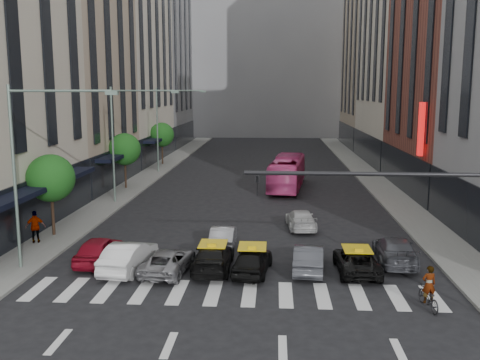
% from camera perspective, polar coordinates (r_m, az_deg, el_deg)
% --- Properties ---
extents(ground, '(160.00, 160.00, 0.00)m').
position_cam_1_polar(ground, '(22.77, -0.73, -13.39)').
color(ground, black).
rests_on(ground, ground).
extents(sidewalk_left, '(3.00, 96.00, 0.15)m').
position_cam_1_polar(sidewalk_left, '(53.30, -10.60, -0.12)').
color(sidewalk_left, slate).
rests_on(sidewalk_left, ground).
extents(sidewalk_right, '(3.00, 96.00, 0.15)m').
position_cam_1_polar(sidewalk_right, '(52.59, 14.48, -0.39)').
color(sidewalk_right, slate).
rests_on(sidewalk_right, ground).
extents(building_left_b, '(8.00, 16.00, 24.00)m').
position_cam_1_polar(building_left_b, '(52.43, -17.53, 12.53)').
color(building_left_b, tan).
rests_on(building_left_b, ground).
extents(building_left_c, '(8.00, 20.00, 36.00)m').
position_cam_1_polar(building_left_c, '(70.05, -12.27, 16.82)').
color(building_left_c, beige).
rests_on(building_left_c, ground).
extents(building_left_d, '(8.00, 18.00, 30.00)m').
position_cam_1_polar(building_left_d, '(88.12, -8.73, 13.43)').
color(building_left_d, gray).
rests_on(building_left_d, ground).
extents(building_right_b, '(8.00, 18.00, 26.00)m').
position_cam_1_polar(building_right_b, '(50.47, 22.08, 13.56)').
color(building_right_b, brown).
rests_on(building_right_b, ground).
extents(building_right_d, '(8.00, 18.00, 28.00)m').
position_cam_1_polar(building_right_d, '(87.41, 14.20, 12.62)').
color(building_right_d, tan).
rests_on(building_right_d, ground).
extents(building_far, '(30.00, 10.00, 36.00)m').
position_cam_1_polar(building_far, '(106.31, 2.93, 14.46)').
color(building_far, gray).
rests_on(building_far, ground).
extents(tree_near, '(2.88, 2.88, 4.95)m').
position_cam_1_polar(tree_near, '(34.10, -19.54, 0.18)').
color(tree_near, black).
rests_on(tree_near, sidewalk_left).
extents(tree_mid, '(2.88, 2.88, 4.95)m').
position_cam_1_polar(tree_mid, '(49.07, -12.21, 3.22)').
color(tree_mid, black).
rests_on(tree_mid, sidewalk_left).
extents(tree_far, '(2.88, 2.88, 4.95)m').
position_cam_1_polar(tree_far, '(64.53, -8.33, 4.80)').
color(tree_far, black).
rests_on(tree_far, sidewalk_left).
extents(streetlamp_near, '(5.38, 0.25, 9.00)m').
position_cam_1_polar(streetlamp_near, '(27.67, -21.31, 2.73)').
color(streetlamp_near, gray).
rests_on(streetlamp_near, sidewalk_left).
extents(streetlamp_mid, '(5.38, 0.25, 9.00)m').
position_cam_1_polar(streetlamp_mid, '(42.64, -12.24, 5.34)').
color(streetlamp_mid, gray).
rests_on(streetlamp_mid, sidewalk_left).
extents(streetlamp_far, '(5.38, 0.25, 9.00)m').
position_cam_1_polar(streetlamp_far, '(58.17, -7.91, 6.53)').
color(streetlamp_far, gray).
rests_on(streetlamp_far, sidewalk_left).
extents(traffic_signal, '(10.10, 0.20, 6.00)m').
position_cam_1_polar(traffic_signal, '(21.26, 20.20, -3.00)').
color(traffic_signal, black).
rests_on(traffic_signal, ground).
extents(liberty_sign, '(0.30, 0.70, 4.00)m').
position_cam_1_polar(liberty_sign, '(42.44, 18.76, 5.16)').
color(liberty_sign, red).
rests_on(liberty_sign, ground).
extents(car_red, '(1.74, 4.17, 1.41)m').
position_cam_1_polar(car_red, '(28.89, -14.80, -7.21)').
color(car_red, maroon).
rests_on(car_red, ground).
extents(car_white_front, '(2.09, 4.61, 1.47)m').
position_cam_1_polar(car_white_front, '(27.37, -11.78, -7.96)').
color(car_white_front, silver).
rests_on(car_white_front, ground).
extents(car_silver, '(2.40, 4.46, 1.19)m').
position_cam_1_polar(car_silver, '(26.77, -7.68, -8.56)').
color(car_silver, gray).
rests_on(car_silver, ground).
extents(taxi_left, '(1.87, 4.57, 1.33)m').
position_cam_1_polar(taxi_left, '(26.94, -2.88, -8.21)').
color(taxi_left, black).
rests_on(taxi_left, ground).
extents(taxi_center, '(2.11, 4.15, 1.35)m').
position_cam_1_polar(taxi_center, '(26.40, 1.33, -8.55)').
color(taxi_center, black).
rests_on(taxi_center, ground).
extents(car_grey_mid, '(1.74, 4.19, 1.35)m').
position_cam_1_polar(car_grey_mid, '(27.00, 7.31, -8.22)').
color(car_grey_mid, '#3B3D43').
rests_on(car_grey_mid, ground).
extents(taxi_right, '(2.03, 4.28, 1.18)m').
position_cam_1_polar(taxi_right, '(27.17, 12.33, -8.43)').
color(taxi_right, black).
rests_on(taxi_right, ground).
extents(car_grey_curb, '(2.29, 4.92, 1.39)m').
position_cam_1_polar(car_grey_curb, '(29.04, 16.21, -7.20)').
color(car_grey_curb, '#47484F').
rests_on(car_grey_curb, ground).
extents(car_row2_left, '(1.34, 3.84, 1.26)m').
position_cam_1_polar(car_row2_left, '(30.75, -1.78, -6.01)').
color(car_row2_left, '#97979C').
rests_on(car_row2_left, ground).
extents(car_row2_right, '(2.05, 4.37, 1.23)m').
position_cam_1_polar(car_row2_right, '(34.95, 6.50, -4.18)').
color(car_row2_right, silver).
rests_on(car_row2_right, ground).
extents(bus, '(3.71, 10.82, 2.95)m').
position_cam_1_polar(bus, '(48.71, 5.06, 0.77)').
color(bus, '#D73F85').
rests_on(bus, ground).
extents(motorcycle, '(0.91, 1.92, 0.97)m').
position_cam_1_polar(motorcycle, '(23.73, 19.42, -11.72)').
color(motorcycle, black).
rests_on(motorcycle, ground).
extents(rider, '(0.63, 0.46, 1.59)m').
position_cam_1_polar(rider, '(23.31, 19.60, -8.78)').
color(rider, gray).
rests_on(rider, motorcycle).
extents(pedestrian_far, '(1.19, 0.76, 1.88)m').
position_cam_1_polar(pedestrian_far, '(33.13, -20.98, -4.69)').
color(pedestrian_far, gray).
rests_on(pedestrian_far, sidewalk_left).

